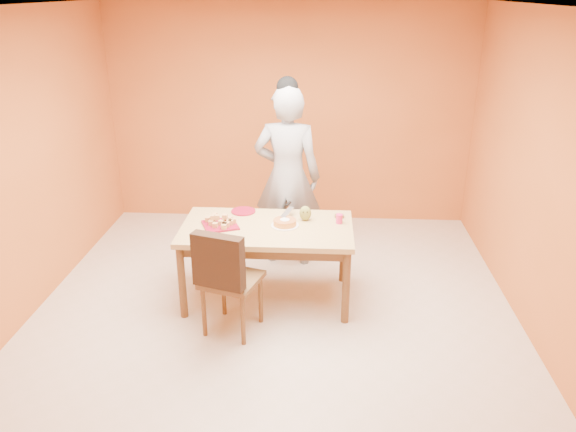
# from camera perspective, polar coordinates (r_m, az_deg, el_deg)

# --- Properties ---
(floor) EXTENTS (5.00, 5.00, 0.00)m
(floor) POSITION_cam_1_polar(r_m,az_deg,el_deg) (5.25, -1.51, -10.39)
(floor) COLOR beige
(floor) RESTS_ON ground
(ceiling) EXTENTS (5.00, 5.00, 0.00)m
(ceiling) POSITION_cam_1_polar(r_m,az_deg,el_deg) (4.43, -1.88, 20.51)
(ceiling) COLOR silver
(ceiling) RESTS_ON wall_back
(wall_back) EXTENTS (4.50, 0.00, 4.50)m
(wall_back) POSITION_cam_1_polar(r_m,az_deg,el_deg) (7.08, 0.16, 10.14)
(wall_back) COLOR #CB6A2F
(wall_back) RESTS_ON floor
(wall_left) EXTENTS (0.00, 5.00, 5.00)m
(wall_left) POSITION_cam_1_polar(r_m,az_deg,el_deg) (5.36, -26.46, 3.80)
(wall_left) COLOR #CB6A2F
(wall_left) RESTS_ON floor
(wall_right) EXTENTS (0.00, 5.00, 5.00)m
(wall_right) POSITION_cam_1_polar(r_m,az_deg,el_deg) (5.00, 24.99, 2.86)
(wall_right) COLOR #CB6A2F
(wall_right) RESTS_ON floor
(dining_table) EXTENTS (1.60, 0.90, 0.76)m
(dining_table) POSITION_cam_1_polar(r_m,az_deg,el_deg) (5.28, -2.14, -2.00)
(dining_table) COLOR tan
(dining_table) RESTS_ON floor
(dining_chair) EXTENTS (0.59, 0.65, 1.01)m
(dining_chair) POSITION_cam_1_polar(r_m,az_deg,el_deg) (4.86, -5.79, -6.28)
(dining_chair) COLOR brown
(dining_chair) RESTS_ON floor
(pastry_pile) EXTENTS (0.27, 0.27, 0.09)m
(pastry_pile) POSITION_cam_1_polar(r_m,az_deg,el_deg) (5.26, -6.93, -0.38)
(pastry_pile) COLOR #DCAB5D
(pastry_pile) RESTS_ON pastry_platter
(person) EXTENTS (0.74, 0.52, 1.94)m
(person) POSITION_cam_1_polar(r_m,az_deg,el_deg) (5.95, -0.06, 3.97)
(person) COLOR gray
(person) RESTS_ON floor
(pastry_platter) EXTENTS (0.40, 0.40, 0.02)m
(pastry_platter) POSITION_cam_1_polar(r_m,az_deg,el_deg) (5.28, -6.90, -0.92)
(pastry_platter) COLOR maroon
(pastry_platter) RESTS_ON dining_table
(red_dinner_plate) EXTENTS (0.27, 0.27, 0.01)m
(red_dinner_plate) POSITION_cam_1_polar(r_m,az_deg,el_deg) (5.59, -4.56, 0.49)
(red_dinner_plate) COLOR maroon
(red_dinner_plate) RESTS_ON dining_table
(white_cake_plate) EXTENTS (0.33, 0.33, 0.01)m
(white_cake_plate) POSITION_cam_1_polar(r_m,az_deg,el_deg) (5.25, -0.32, -0.96)
(white_cake_plate) COLOR white
(white_cake_plate) RESTS_ON dining_table
(sponge_cake) EXTENTS (0.23, 0.23, 0.05)m
(sponge_cake) POSITION_cam_1_polar(r_m,az_deg,el_deg) (5.24, -0.32, -0.65)
(sponge_cake) COLOR gold
(sponge_cake) RESTS_ON white_cake_plate
(cake_server) EXTENTS (0.12, 0.28, 0.01)m
(cake_server) POSITION_cam_1_polar(r_m,az_deg,el_deg) (5.39, -0.08, 0.40)
(cake_server) COLOR silver
(cake_server) RESTS_ON sponge_cake
(egg_ornament) EXTENTS (0.14, 0.12, 0.14)m
(egg_ornament) POSITION_cam_1_polar(r_m,az_deg,el_deg) (5.35, 1.77, 0.28)
(egg_ornament) COLOR olive
(egg_ornament) RESTS_ON dining_table
(magenta_glass) EXTENTS (0.07, 0.07, 0.09)m
(magenta_glass) POSITION_cam_1_polar(r_m,az_deg,el_deg) (5.32, 5.23, -0.28)
(magenta_glass) COLOR #E32269
(magenta_glass) RESTS_ON dining_table
(checker_tin) EXTENTS (0.12, 0.12, 0.03)m
(checker_tin) POSITION_cam_1_polar(r_m,az_deg,el_deg) (5.46, 5.23, -0.01)
(checker_tin) COLOR #35190E
(checker_tin) RESTS_ON dining_table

